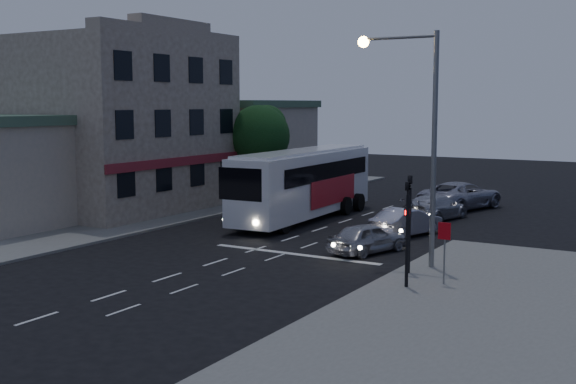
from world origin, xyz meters
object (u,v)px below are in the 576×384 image
Objects in this scene: traffic_signal_side at (408,221)px; car_sedan_b at (435,207)px; car_sedan_a at (406,222)px; car_sedan_c at (461,195)px; tour_bus at (304,182)px; street_tree at (259,133)px; regulatory_sign at (444,243)px; streetlight at (418,121)px; traffic_signal_main at (409,212)px; car_suv at (367,238)px.

car_sedan_b is at bearing 105.52° from traffic_signal_side.
car_sedan_a is 10.23m from car_sedan_c.
street_tree reaches higher than tour_bus.
car_sedan_c is 2.74× the size of regulatory_sign.
car_sedan_b is at bearing -69.87° from car_sedan_a.
traffic_signal_side is 0.46× the size of streetlight.
traffic_signal_main is 2.10m from traffic_signal_side.
traffic_signal_main is 3.61m from streetlight.
traffic_signal_side is (3.74, -5.00, 1.76)m from car_suv.
street_tree is (-16.51, 16.22, 2.08)m from traffic_signal_side.
street_tree is (-12.29, -3.64, 3.66)m from car_sedan_c.
car_suv is 0.43× the size of streetlight.
traffic_signal_side reaches higher than car_sedan_a.
car_sedan_a is at bearing -18.68° from tour_bus.
regulatory_sign is (4.74, -4.04, 0.93)m from car_suv.
traffic_signal_side is at bearing -50.39° from tour_bus.
tour_bus is 15.68m from traffic_signal_side.
traffic_signal_side is at bearing -70.51° from traffic_signal_main.
car_suv is at bearing 126.76° from traffic_signal_side.
street_tree is at bearing -24.16° from car_suv.
car_sedan_b is 0.80× the size of car_sedan_c.
regulatory_sign is (4.76, -8.68, 0.91)m from car_sedan_a.
streetlight is (-0.96, 3.40, 3.31)m from traffic_signal_side.
street_tree is at bearing 4.55° from car_sedan_b.
tour_bus is 13.13m from streetlight.
traffic_signal_main reaches higher than car_sedan_a.
streetlight reaches higher than car_suv.
traffic_signal_side is (4.18, -15.05, 1.72)m from car_sedan_b.
tour_bus is 2.63× the size of car_sedan_b.
street_tree reaches higher than car_sedan_c.
street_tree reaches higher than regulatory_sign.
tour_bus reaches higher than car_sedan_a.
car_suv is 1.77× the size of regulatory_sign.
car_sedan_a is (-0.03, 4.64, 0.02)m from car_suv.
car_sedan_c is (6.35, 8.28, -1.25)m from tour_bus.
traffic_signal_main is (3.06, -7.66, 1.74)m from car_sedan_a.
regulatory_sign reaches higher than car_sedan_b.
car_sedan_c is at bearing 105.42° from regulatory_sign.
traffic_signal_main reaches higher than regulatory_sign.
traffic_signal_main is 2.14m from regulatory_sign.
traffic_signal_main is (9.86, -9.60, 0.33)m from tour_bus.
street_tree is at bearing 135.50° from traffic_signal_side.
car_sedan_c is 20.37m from traffic_signal_side.
car_suv is 6.00m from streetlight.
car_sedan_a is at bearing -72.53° from car_suv.
car_sedan_b is 15.71m from traffic_signal_side.
car_suv is at bearing 139.55° from regulatory_sign.
street_tree is (-5.95, 4.64, 2.41)m from tour_bus.
streetlight is 1.45× the size of street_tree.
car_suv is 0.65× the size of car_sedan_c.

